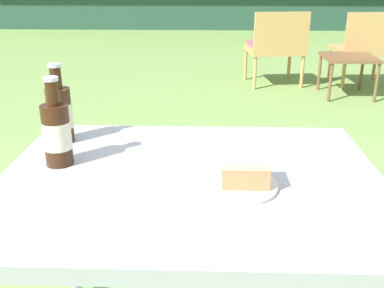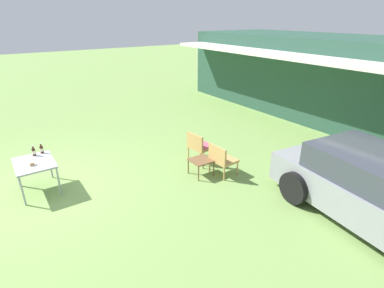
% 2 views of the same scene
% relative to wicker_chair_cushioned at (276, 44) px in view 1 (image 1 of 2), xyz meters
% --- Properties ---
extents(wicker_chair_cushioned, '(0.64, 0.58, 0.79)m').
position_rel_wicker_chair_cushioned_xyz_m(wicker_chair_cushioned, '(0.00, 0.00, 0.00)').
color(wicker_chair_cushioned, tan).
rests_on(wicker_chair_cushioned, ground_plane).
extents(wicker_chair_plain, '(0.60, 0.54, 0.79)m').
position_rel_wicker_chair_cushioned_xyz_m(wicker_chair_plain, '(0.95, -0.02, 0.00)').
color(wicker_chair_plain, tan).
rests_on(wicker_chair_plain, ground_plane).
extents(garden_side_table, '(0.49, 0.50, 0.40)m').
position_rel_wicker_chair_cushioned_xyz_m(garden_side_table, '(0.66, -0.42, -0.09)').
color(garden_side_table, brown).
rests_on(garden_side_table, ground_plane).
extents(patio_table, '(1.00, 0.78, 0.71)m').
position_rel_wicker_chair_cushioned_xyz_m(patio_table, '(-0.77, -3.84, 0.20)').
color(patio_table, '#9EA3A8').
rests_on(patio_table, ground_plane).
extents(cake_on_plate, '(0.22, 0.22, 0.08)m').
position_rel_wicker_chair_cushioned_xyz_m(cake_on_plate, '(-0.65, -3.90, 0.29)').
color(cake_on_plate, silver).
rests_on(cake_on_plate, patio_table).
extents(cola_bottle_near, '(0.08, 0.08, 0.24)m').
position_rel_wicker_chair_cushioned_xyz_m(cola_bottle_near, '(-1.18, -3.60, 0.35)').
color(cola_bottle_near, '#381E0F').
rests_on(cola_bottle_near, patio_table).
extents(cola_bottle_far, '(0.08, 0.08, 0.24)m').
position_rel_wicker_chair_cushioned_xyz_m(cola_bottle_far, '(-1.13, -3.77, 0.35)').
color(cola_bottle_far, '#381E0F').
rests_on(cola_bottle_far, patio_table).
extents(fork, '(0.16, 0.06, 0.01)m').
position_rel_wicker_chair_cushioned_xyz_m(fork, '(-0.71, -3.92, 0.27)').
color(fork, silver).
rests_on(fork, patio_table).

